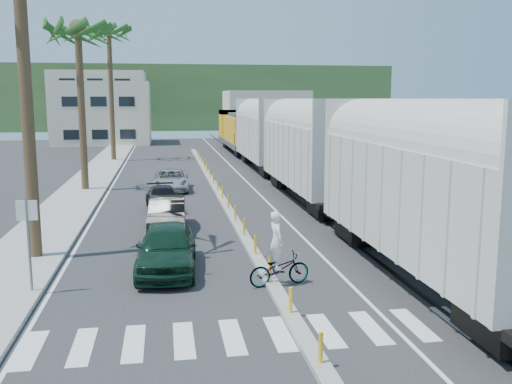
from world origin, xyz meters
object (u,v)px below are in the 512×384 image
Objects in this scene: cyclist at (279,262)px; street_sign at (28,231)px; car_lead at (167,248)px; car_second at (167,214)px.

street_sign is at bearing 75.80° from cyclist.
car_second is at bearing 92.83° from car_lead.
cyclist is at bearing -27.49° from car_lead.
cyclist is (3.42, -8.23, 0.01)m from car_second.
car_second is at bearing 10.44° from cyclist.
car_second is at bearing 62.73° from street_sign.
car_lead is (4.04, 1.80, -1.15)m from street_sign.
street_sign reaches higher than cyclist.
street_sign is 0.61× the size of car_lead.
street_sign reaches higher than car_second.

